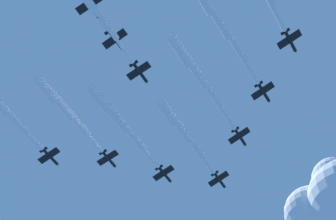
# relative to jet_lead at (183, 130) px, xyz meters

# --- Properties ---
(jet_lead) EXTENTS (8.10, 49.38, 4.37)m
(jet_lead) POSITION_rel_jet_lead_xyz_m (0.00, 0.00, 0.00)
(jet_lead) COLOR black
(jet_port_inner) EXTENTS (8.21, 53.12, 4.27)m
(jet_port_inner) POSITION_rel_jet_lead_xyz_m (16.45, 16.55, -1.28)
(jet_port_inner) COLOR black
(jet_starboard_inner) EXTENTS (8.09, 54.85, 4.37)m
(jet_starboard_inner) POSITION_rel_jet_lead_xyz_m (-15.65, 18.02, 1.42)
(jet_starboard_inner) COLOR black
(jet_port_mid) EXTENTS (8.20, 48.69, 4.25)m
(jet_port_mid) POSITION_rel_jet_lead_xyz_m (31.89, 27.79, 2.41)
(jet_port_mid) COLOR black
(jet_starboard_mid) EXTENTS (8.17, 53.72, 4.33)m
(jet_starboard_mid) POSITION_rel_jet_lead_xyz_m (-30.96, 31.71, 0.97)
(jet_starboard_mid) COLOR black
(jet_trail_port) EXTENTS (8.13, 52.10, 4.34)m
(jet_trail_port) POSITION_rel_jet_lead_xyz_m (0.43, 58.91, 0.39)
(jet_trail_port) COLOR black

